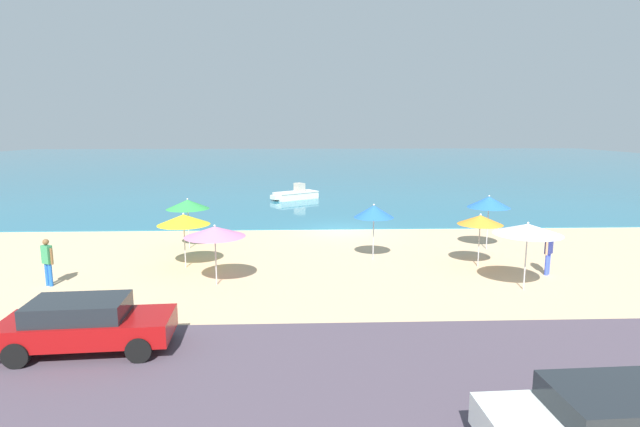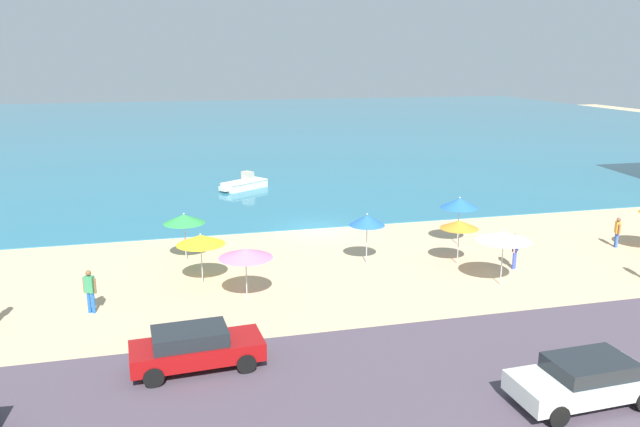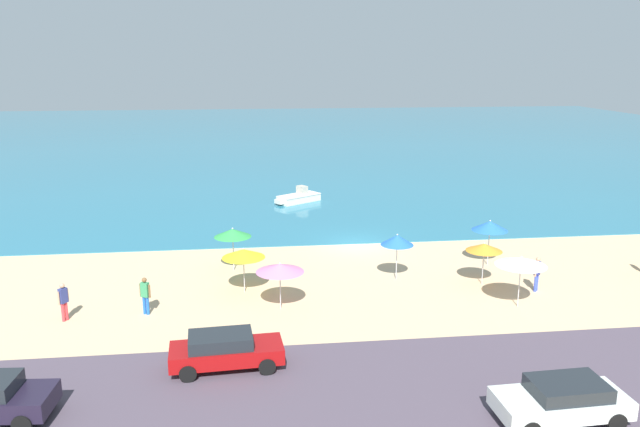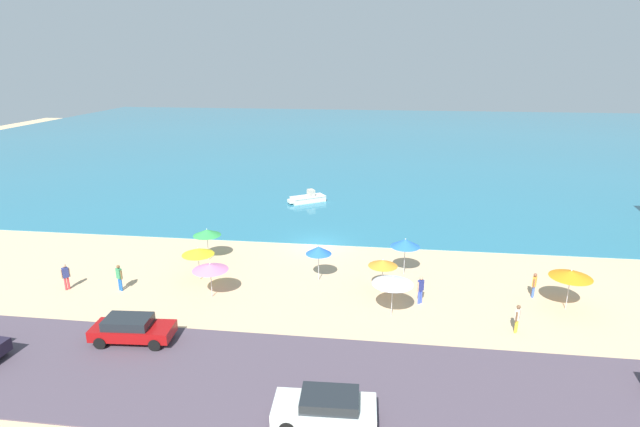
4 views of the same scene
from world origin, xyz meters
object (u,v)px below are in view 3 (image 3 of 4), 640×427
at_px(beach_umbrella_2, 397,240).
at_px(beach_umbrella_3, 243,253).
at_px(beach_umbrella_5, 484,247).
at_px(parked_car_2, 225,350).
at_px(skiff_nearshore, 298,198).
at_px(bather_0, 63,300).
at_px(bather_1, 145,294).
at_px(beach_umbrella_1, 280,268).
at_px(bather_4, 537,272).
at_px(beach_umbrella_4, 490,226).
at_px(parked_car_0, 562,400).
at_px(beach_umbrella_0, 233,233).
at_px(beach_umbrella_6, 521,261).

relative_size(beach_umbrella_2, beach_umbrella_3, 1.08).
distance_m(beach_umbrella_3, beach_umbrella_5, 12.35).
height_order(parked_car_2, skiff_nearshore, parked_car_2).
bearing_deg(bather_0, bather_1, 5.08).
distance_m(beach_umbrella_1, parked_car_2, 6.27).
relative_size(beach_umbrella_5, skiff_nearshore, 0.58).
bearing_deg(bather_4, beach_umbrella_3, 173.80).
xyz_separation_m(beach_umbrella_5, bather_4, (2.34, -1.30, -1.00)).
relative_size(beach_umbrella_4, parked_car_0, 0.61).
bearing_deg(parked_car_0, bather_4, 68.23).
xyz_separation_m(beach_umbrella_3, skiff_nearshore, (4.42, 19.78, -1.63)).
height_order(beach_umbrella_4, parked_car_2, beach_umbrella_4).
bearing_deg(beach_umbrella_5, bather_0, -173.55).
distance_m(beach_umbrella_2, bather_1, 13.02).
bearing_deg(bather_4, skiff_nearshore, 115.66).
bearing_deg(bather_0, beach_umbrella_5, 6.45).
bearing_deg(parked_car_0, bather_0, 150.56).
relative_size(bather_1, parked_car_2, 0.41).
bearing_deg(beach_umbrella_2, skiff_nearshore, 100.94).
bearing_deg(bather_1, beach_umbrella_0, 55.63).
bearing_deg(parked_car_2, beach_umbrella_2, 45.68).
height_order(beach_umbrella_6, bather_4, beach_umbrella_6).
relative_size(beach_umbrella_0, parked_car_2, 0.57).
distance_m(bather_0, bather_4, 22.73).
xyz_separation_m(beach_umbrella_1, beach_umbrella_6, (11.24, -1.02, 0.22)).
bearing_deg(beach_umbrella_2, parked_car_0, -81.26).
xyz_separation_m(beach_umbrella_2, skiff_nearshore, (-3.64, 18.82, -1.76)).
relative_size(beach_umbrella_1, beach_umbrella_5, 1.01).
bearing_deg(bather_1, bather_4, 2.06).
xyz_separation_m(beach_umbrella_4, beach_umbrella_5, (-1.49, -3.04, -0.29)).
bearing_deg(beach_umbrella_3, parked_car_2, -95.14).
height_order(bather_0, parked_car_2, bather_0).
xyz_separation_m(beach_umbrella_5, beach_umbrella_6, (0.58, -3.10, 0.24)).
distance_m(beach_umbrella_1, beach_umbrella_6, 11.29).
xyz_separation_m(beach_umbrella_1, beach_umbrella_5, (10.66, 2.08, -0.02)).
bearing_deg(bather_0, parked_car_2, -36.65).
bearing_deg(beach_umbrella_6, bather_0, 177.81).
relative_size(beach_umbrella_3, skiff_nearshore, 0.59).
height_order(beach_umbrella_6, bather_1, beach_umbrella_6).
relative_size(beach_umbrella_4, beach_umbrella_5, 1.16).
height_order(beach_umbrella_0, bather_0, beach_umbrella_0).
bearing_deg(skiff_nearshore, parked_car_0, -79.99).
height_order(beach_umbrella_6, bather_0, beach_umbrella_6).
bearing_deg(bather_1, parked_car_2, -56.65).
distance_m(beach_umbrella_6, bather_4, 2.80).
distance_m(beach_umbrella_5, skiff_nearshore, 21.64).
xyz_separation_m(bather_0, skiff_nearshore, (12.44, 22.38, -0.58)).
height_order(beach_umbrella_1, beach_umbrella_5, beach_umbrella_1).
distance_m(beach_umbrella_0, beach_umbrella_5, 13.47).
bearing_deg(parked_car_0, beach_umbrella_1, 128.99).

